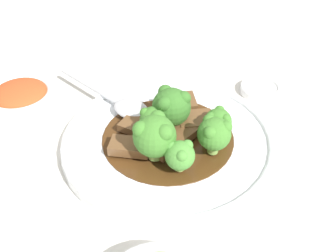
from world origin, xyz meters
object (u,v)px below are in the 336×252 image
Objects in this scene: broccoli_floret_1 at (171,106)px; broccoli_floret_3 at (218,121)px; broccoli_floret_0 at (155,135)px; sauce_dish at (260,89)px; beef_strip_0 at (174,140)px; beef_strip_3 at (196,121)px; broccoli_floret_5 at (153,120)px; broccoli_floret_4 at (214,133)px; broccoli_floret_2 at (180,155)px; side_bowl_kimchi at (22,100)px; main_plate at (168,140)px; beef_strip_1 at (130,147)px; beef_strip_4 at (138,122)px; serving_spoon at (124,105)px; beef_strip_2 at (176,104)px.

broccoli_floret_1 is 0.06m from broccoli_floret_3.
broccoli_floret_0 reaches higher than sauce_dish.
beef_strip_3 reaches higher than beef_strip_0.
broccoli_floret_1 reaches higher than broccoli_floret_5.
broccoli_floret_4 reaches higher than broccoli_floret_5.
broccoli_floret_2 is 0.27m from side_bowl_kimchi.
broccoli_floret_0 is 0.60× the size of side_bowl_kimchi.
main_plate is at bearing 143.18° from sauce_dish.
beef_strip_4 is (0.05, 0.00, -0.00)m from beef_strip_1.
broccoli_floret_2 is at bearing 157.22° from sauce_dish.
beef_strip_0 is at bearing -114.97° from broccoli_floret_5.
broccoli_floret_3 is at bearing -49.97° from broccoli_floret_0.
broccoli_floret_1 is 0.19m from sauce_dish.
beef_strip_4 is 0.04m from serving_spoon.
broccoli_floret_0 is (-0.03, 0.02, 0.03)m from beef_strip_0.
beef_strip_0 is 1.45× the size of beef_strip_1.
beef_strip_1 is 0.08m from broccoli_floret_1.
beef_strip_4 is 0.10m from broccoli_floret_2.
broccoli_floret_3 is at bearing -96.73° from broccoli_floret_1.
serving_spoon is 0.15m from side_bowl_kimchi.
broccoli_floret_1 is at bearing -40.70° from broccoli_floret_5.
broccoli_floret_1 is at bearing -91.31° from side_bowl_kimchi.
broccoli_floret_1 is 0.56× the size of side_bowl_kimchi.
beef_strip_4 is at bearing 45.30° from broccoli_floret_2.
broccoli_floret_1 is 1.43× the size of broccoli_floret_2.
broccoli_floret_5 is at bearing -97.62° from side_bowl_kimchi.
beef_strip_2 reaches higher than beef_strip_0.
beef_strip_2 is at bearing -41.42° from beef_strip_4.
broccoli_floret_5 is (-0.06, 0.02, 0.02)m from beef_strip_2.
broccoli_floret_2 is (-0.01, -0.03, -0.01)m from broccoli_floret_0.
beef_strip_0 is 0.05m from broccoli_floret_1.
broccoli_floret_1 is 0.03m from broccoli_floret_5.
beef_strip_4 is at bearing -136.89° from serving_spoon.
side_bowl_kimchi reaches higher than serving_spoon.
broccoli_floret_5 is (-0.00, 0.02, 0.03)m from main_plate.
broccoli_floret_4 is (0.04, -0.04, 0.01)m from broccoli_floret_2.
main_plate is at bearing -96.69° from side_bowl_kimchi.
broccoli_floret_2 is at bearing 176.55° from beef_strip_3.
broccoli_floret_4 is (-0.03, -0.11, 0.02)m from beef_strip_4.
beef_strip_2 is at bearing -76.91° from serving_spoon.
broccoli_floret_3 is at bearing -62.69° from beef_strip_1.
broccoli_floret_2 is at bearing -108.66° from side_bowl_kimchi.
broccoli_floret_0 reaches higher than serving_spoon.
broccoli_floret_1 is 0.08m from serving_spoon.
beef_strip_2 is 0.11m from broccoli_floret_4.
broccoli_floret_4 is at bearing -106.89° from beef_strip_4.
beef_strip_0 is 0.08m from beef_strip_2.
beef_strip_0 is 0.04m from broccoli_floret_5.
beef_strip_1 is at bearing 141.24° from sauce_dish.
main_plate is 5.39× the size of beef_strip_1.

